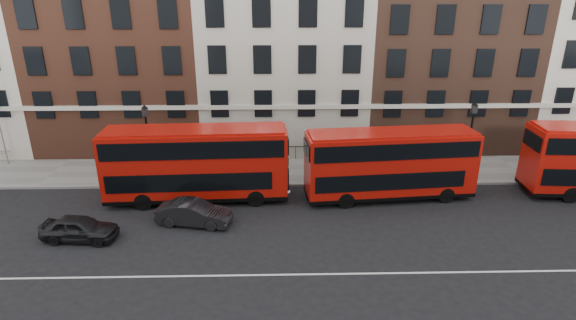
{
  "coord_description": "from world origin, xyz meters",
  "views": [
    {
      "loc": [
        -0.54,
        -19.44,
        12.35
      ],
      "look_at": [
        0.04,
        5.0,
        3.0
      ],
      "focal_mm": 28.0,
      "sensor_mm": 36.0,
      "label": 1
    }
  ],
  "objects_px": {
    "bus_b": "(196,163)",
    "car_rear": "(79,228)",
    "bus_c": "(390,163)",
    "car_front": "(194,213)"
  },
  "relations": [
    {
      "from": "bus_b",
      "to": "car_rear",
      "type": "distance_m",
      "value": 7.37
    },
    {
      "from": "bus_c",
      "to": "car_rear",
      "type": "bearing_deg",
      "value": -170.26
    },
    {
      "from": "bus_b",
      "to": "car_front",
      "type": "height_order",
      "value": "bus_b"
    },
    {
      "from": "bus_b",
      "to": "car_front",
      "type": "bearing_deg",
      "value": -87.31
    },
    {
      "from": "bus_b",
      "to": "bus_c",
      "type": "relative_size",
      "value": 1.05
    },
    {
      "from": "car_front",
      "to": "bus_b",
      "type": "bearing_deg",
      "value": 16.04
    },
    {
      "from": "bus_b",
      "to": "car_rear",
      "type": "xyz_separation_m",
      "value": [
        -5.41,
        -4.67,
        -1.82
      ]
    },
    {
      "from": "bus_c",
      "to": "car_front",
      "type": "bearing_deg",
      "value": -170.15
    },
    {
      "from": "car_rear",
      "to": "car_front",
      "type": "height_order",
      "value": "car_front"
    },
    {
      "from": "bus_b",
      "to": "bus_c",
      "type": "height_order",
      "value": "bus_b"
    }
  ]
}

